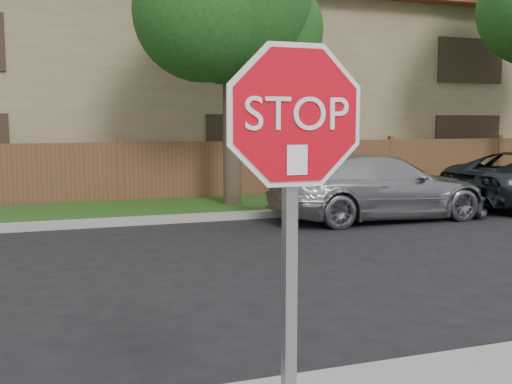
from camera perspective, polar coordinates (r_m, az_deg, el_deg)
name	(u,v)px	position (r m, az deg, el deg)	size (l,w,h in m)	color
far_curb	(139,221)	(12.70, -11.08, -2.70)	(70.00, 0.30, 0.15)	gray
grass_strip	(129,210)	(14.32, -12.01, -1.73)	(70.00, 3.00, 0.12)	#1E4714
fence	(120,173)	(15.82, -12.80, 1.73)	(70.00, 0.12, 1.60)	brown
apartment_building	(99,80)	(21.38, -14.69, 10.24)	(35.20, 9.20, 7.20)	#8A7156
tree_mid	(234,4)	(14.73, -2.14, 17.46)	(4.80, 3.90, 7.35)	#382B21
stop_sign	(294,179)	(3.04, 3.59, 1.23)	(1.01, 0.13, 2.55)	gray
sedan_right	(379,187)	(13.31, 11.63, 0.48)	(2.00, 4.91, 1.42)	#9A9CA1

